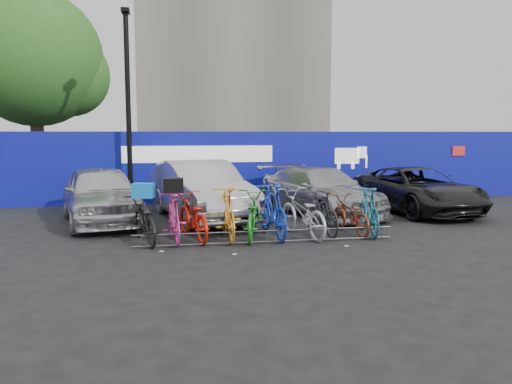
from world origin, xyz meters
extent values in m
plane|color=black|center=(0.00, 0.00, 0.00)|extent=(100.00, 100.00, 0.00)
cube|color=#0A1796|center=(0.00, 6.00, 1.20)|extent=(22.00, 0.15, 2.40)
cube|color=white|center=(-1.00, 5.90, 1.65)|extent=(5.00, 0.02, 0.55)
cube|color=white|center=(4.20, 5.90, 1.55)|extent=(1.20, 0.02, 0.90)
cube|color=red|center=(8.50, 5.90, 1.70)|extent=(0.50, 0.02, 0.35)
cylinder|color=#382314|center=(-7.00, 10.00, 2.00)|extent=(0.50, 0.50, 4.00)
sphere|color=#264E18|center=(-7.00, 10.00, 5.20)|extent=(5.20, 5.20, 5.20)
sphere|color=#264E18|center=(-5.80, 10.30, 4.60)|extent=(3.20, 3.20, 3.20)
cylinder|color=black|center=(-3.20, 5.40, 3.00)|extent=(0.16, 0.16, 6.00)
cube|color=black|center=(-3.20, 5.40, 6.05)|extent=(0.25, 0.50, 0.12)
cylinder|color=#595B60|center=(0.00, -0.60, 0.28)|extent=(5.60, 0.03, 0.03)
cylinder|color=#595B60|center=(0.00, -0.60, 0.05)|extent=(5.60, 0.03, 0.03)
cylinder|color=#595B60|center=(-2.60, -0.60, 0.14)|extent=(0.03, 0.03, 0.28)
cylinder|color=#595B60|center=(-1.30, -0.60, 0.14)|extent=(0.03, 0.03, 0.28)
cylinder|color=#595B60|center=(0.00, -0.60, 0.14)|extent=(0.03, 0.03, 0.28)
cylinder|color=#595B60|center=(1.30, -0.60, 0.14)|extent=(0.03, 0.03, 0.28)
cylinder|color=#595B60|center=(2.60, -0.60, 0.14)|extent=(0.03, 0.03, 0.28)
imported|color=#B9B8BE|center=(-3.76, 2.63, 0.76)|extent=(2.77, 4.75, 1.52)
imported|color=#B3B2B8|center=(-1.17, 2.74, 0.80)|extent=(2.88, 5.12, 1.60)
imported|color=#A1A1A5|center=(2.30, 2.97, 0.69)|extent=(3.27, 5.09, 1.37)
imported|color=black|center=(5.25, 2.86, 0.66)|extent=(2.72, 4.99, 1.33)
imported|color=black|center=(-2.56, -0.02, 0.49)|extent=(1.10, 1.96, 0.98)
imported|color=#C73688|center=(-1.93, -0.05, 0.54)|extent=(0.69, 1.84, 1.08)
imported|color=red|center=(-1.53, 0.13, 0.52)|extent=(1.14, 2.07, 1.03)
imported|color=orange|center=(-0.76, -0.02, 0.59)|extent=(0.59, 1.96, 1.17)
imported|color=#1B711C|center=(-0.21, 0.00, 0.52)|extent=(1.14, 2.10, 1.05)
imported|color=#1331B6|center=(0.26, 0.01, 0.61)|extent=(0.72, 2.06, 1.22)
imported|color=#A8ACB0|center=(0.94, 0.01, 0.54)|extent=(1.16, 2.15, 1.07)
imported|color=#262629|center=(1.43, 0.10, 0.52)|extent=(0.69, 1.78, 1.04)
imported|color=maroon|center=(2.14, 0.12, 0.45)|extent=(0.81, 1.77, 0.90)
imported|color=#1A627B|center=(2.54, -0.01, 0.55)|extent=(0.82, 1.90, 1.11)
cube|color=blue|center=(-2.56, -0.02, 1.13)|extent=(0.49, 0.41, 0.31)
cube|color=black|center=(-1.93, -0.05, 1.23)|extent=(0.42, 0.38, 0.31)
camera|label=1|loc=(-2.08, -10.80, 2.34)|focal=35.00mm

